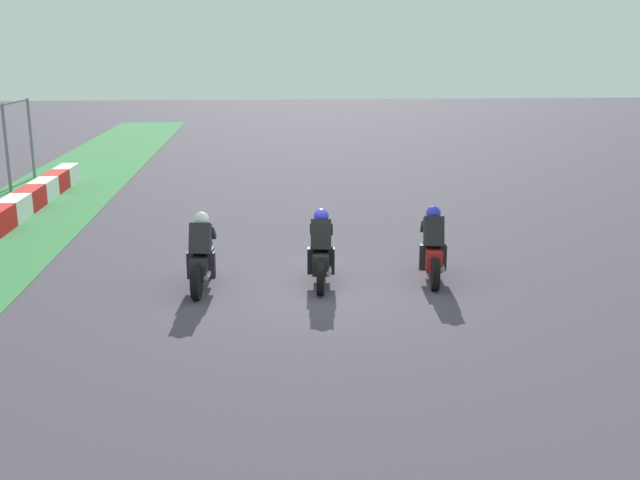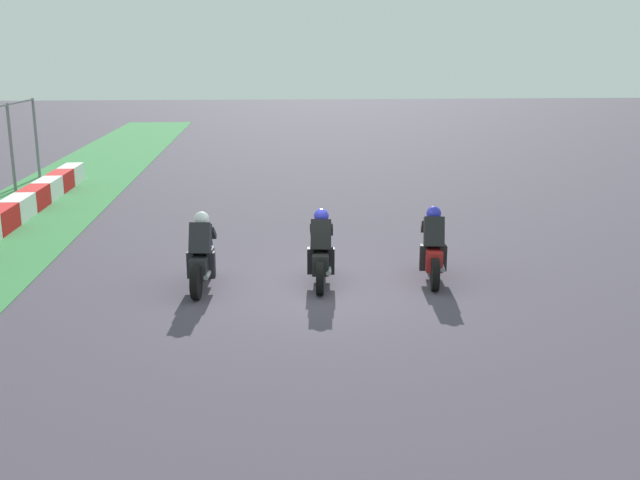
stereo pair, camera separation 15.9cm
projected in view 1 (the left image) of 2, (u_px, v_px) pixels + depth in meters
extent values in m
plane|color=#423A48|center=(317.00, 286.00, 14.67)|extent=(120.00, 120.00, 0.00)
cube|color=silver|center=(14.00, 209.00, 20.33)|extent=(1.44, 0.60, 0.64)
cube|color=red|center=(30.00, 199.00, 21.75)|extent=(1.44, 0.60, 0.64)
cube|color=silver|center=(44.00, 190.00, 23.18)|extent=(1.44, 0.60, 0.64)
cube|color=red|center=(56.00, 182.00, 24.60)|extent=(1.44, 0.60, 0.64)
cube|color=silver|center=(66.00, 175.00, 26.02)|extent=(1.44, 0.60, 0.64)
cylinder|color=slate|center=(6.00, 148.00, 24.28)|extent=(0.10, 0.10, 2.91)
cylinder|color=slate|center=(31.00, 139.00, 26.96)|extent=(0.10, 0.10, 2.91)
cylinder|color=black|center=(429.00, 255.00, 15.74)|extent=(0.65, 0.23, 0.64)
cylinder|color=black|center=(435.00, 274.00, 14.39)|extent=(0.65, 0.23, 0.64)
cube|color=red|center=(432.00, 256.00, 15.02)|extent=(1.14, 0.48, 0.40)
ellipsoid|color=red|center=(432.00, 240.00, 15.04)|extent=(0.52, 0.37, 0.24)
cube|color=red|center=(435.00, 262.00, 14.52)|extent=(0.08, 0.17, 0.08)
cylinder|color=#A5A5AD|center=(442.00, 267.00, 14.71)|extent=(0.43, 0.16, 0.10)
cube|color=black|center=(434.00, 232.00, 14.80)|extent=(0.54, 0.47, 0.66)
sphere|color=#2D30C4|center=(433.00, 213.00, 14.93)|extent=(0.34, 0.34, 0.30)
cube|color=#356E78|center=(431.00, 234.00, 15.42)|extent=(0.19, 0.28, 0.23)
cube|color=black|center=(423.00, 257.00, 14.92)|extent=(0.20, 0.16, 0.52)
cube|color=black|center=(443.00, 257.00, 14.89)|extent=(0.20, 0.16, 0.52)
cube|color=black|center=(423.00, 227.00, 15.17)|extent=(0.40, 0.16, 0.31)
cube|color=black|center=(441.00, 227.00, 15.15)|extent=(0.40, 0.16, 0.31)
cylinder|color=black|center=(322.00, 258.00, 15.49)|extent=(0.65, 0.21, 0.64)
cylinder|color=black|center=(320.00, 278.00, 14.13)|extent=(0.65, 0.21, 0.64)
cube|color=black|center=(321.00, 259.00, 14.76)|extent=(1.13, 0.44, 0.40)
ellipsoid|color=black|center=(321.00, 243.00, 14.79)|extent=(0.51, 0.35, 0.24)
cube|color=red|center=(321.00, 265.00, 14.27)|extent=(0.08, 0.17, 0.08)
cylinder|color=#A5A5AD|center=(329.00, 270.00, 14.45)|extent=(0.43, 0.14, 0.10)
cube|color=black|center=(321.00, 235.00, 14.54)|extent=(0.52, 0.45, 0.66)
sphere|color=#2D30C4|center=(321.00, 216.00, 14.67)|extent=(0.33, 0.33, 0.30)
cube|color=#6F5255|center=(322.00, 237.00, 15.16)|extent=(0.18, 0.28, 0.23)
cube|color=black|center=(311.00, 261.00, 14.65)|extent=(0.19, 0.16, 0.52)
cube|color=black|center=(331.00, 261.00, 14.64)|extent=(0.19, 0.16, 0.52)
cube|color=black|center=(313.00, 230.00, 14.91)|extent=(0.39, 0.14, 0.31)
cube|color=black|center=(330.00, 230.00, 14.90)|extent=(0.39, 0.14, 0.31)
cylinder|color=black|center=(208.00, 262.00, 15.19)|extent=(0.65, 0.20, 0.64)
cylinder|color=black|center=(197.00, 283.00, 13.83)|extent=(0.65, 0.20, 0.64)
cube|color=#252528|center=(202.00, 263.00, 14.47)|extent=(1.13, 0.42, 0.40)
ellipsoid|color=#252528|center=(202.00, 247.00, 14.49)|extent=(0.51, 0.34, 0.24)
cube|color=red|center=(198.00, 270.00, 13.97)|extent=(0.07, 0.16, 0.08)
cylinder|color=#A5A5AD|center=(208.00, 275.00, 14.16)|extent=(0.43, 0.14, 0.10)
cube|color=black|center=(200.00, 239.00, 14.24)|extent=(0.52, 0.44, 0.66)
sphere|color=silver|center=(201.00, 219.00, 14.37)|extent=(0.33, 0.33, 0.30)
cube|color=#455495|center=(206.00, 240.00, 14.87)|extent=(0.18, 0.27, 0.23)
cube|color=black|center=(191.00, 265.00, 14.35)|extent=(0.19, 0.16, 0.52)
cube|color=black|center=(211.00, 265.00, 14.35)|extent=(0.19, 0.16, 0.52)
cube|color=black|center=(194.00, 233.00, 14.61)|extent=(0.39, 0.14, 0.31)
cube|color=black|center=(213.00, 233.00, 14.60)|extent=(0.39, 0.14, 0.31)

